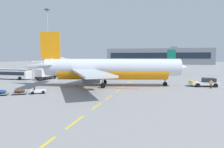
# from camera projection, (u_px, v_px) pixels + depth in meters

# --- Properties ---
(ground) EXTENTS (400.00, 400.00, 0.00)m
(ground) POSITION_uv_depth(u_px,v_px,m) (214.00, 81.00, 51.58)
(ground) COLOR gray
(apron_paint_markings) EXTENTS (8.00, 93.04, 0.01)m
(apron_paint_markings) POSITION_uv_depth(u_px,v_px,m) (131.00, 80.00, 53.41)
(apron_paint_markings) COLOR yellow
(apron_paint_markings) RESTS_ON ground
(airliner_foreground) EXTENTS (34.44, 33.57, 12.20)m
(airliner_foreground) POSITION_uv_depth(u_px,v_px,m) (110.00, 69.00, 42.91)
(airliner_foreground) COLOR silver
(airliner_foreground) RESTS_ON ground
(pushback_tug) EXTENTS (6.47, 4.18, 2.08)m
(pushback_tug) POSITION_uv_depth(u_px,v_px,m) (205.00, 82.00, 42.80)
(pushback_tug) COLOR silver
(pushback_tug) RESTS_ON ground
(airliner_mid_left) EXTENTS (30.03, 32.21, 12.31)m
(airliner_mid_left) POSITION_uv_depth(u_px,v_px,m) (60.00, 61.00, 113.39)
(airliner_mid_left) COLOR silver
(airliner_mid_left) RESTS_ON ground
(airliner_far_center) EXTENTS (26.46, 25.69, 9.44)m
(airliner_far_center) POSITION_uv_depth(u_px,v_px,m) (146.00, 65.00, 76.76)
(airliner_far_center) COLOR silver
(airliner_far_center) RESTS_ON ground
(apron_shuttle_bus) EXTENTS (12.11, 3.32, 3.00)m
(apron_shuttle_bus) POSITION_uv_depth(u_px,v_px,m) (11.00, 73.00, 56.02)
(apron_shuttle_bus) COLOR silver
(apron_shuttle_bus) RESTS_ON ground
(catering_truck) EXTENTS (3.19, 7.20, 3.14)m
(catering_truck) POSITION_uv_depth(u_px,v_px,m) (46.00, 74.00, 55.41)
(catering_truck) COLOR black
(catering_truck) RESTS_ON ground
(fuel_service_truck) EXTENTS (7.12, 5.97, 3.14)m
(fuel_service_truck) POSITION_uv_depth(u_px,v_px,m) (53.00, 71.00, 67.69)
(fuel_service_truck) COLOR black
(fuel_service_truck) RESTS_ON ground
(baggage_train) EXTENTS (10.63, 7.34, 1.14)m
(baggage_train) POSITION_uv_depth(u_px,v_px,m) (10.00, 92.00, 33.37)
(baggage_train) COLOR silver
(baggage_train) RESTS_ON ground
(ground_crew_worker) EXTENTS (0.70, 0.31, 1.77)m
(ground_crew_worker) POSITION_uv_depth(u_px,v_px,m) (211.00, 84.00, 40.08)
(ground_crew_worker) COLOR #232328
(ground_crew_worker) RESTS_ON ground
(apron_light_mast_near) EXTENTS (1.80, 1.80, 28.69)m
(apron_light_mast_near) POSITION_uv_depth(u_px,v_px,m) (48.00, 33.00, 89.67)
(apron_light_mast_near) COLOR slate
(apron_light_mast_near) RESTS_ON ground
(terminal_satellite) EXTENTS (87.53, 21.28, 14.91)m
(terminal_satellite) POSITION_uv_depth(u_px,v_px,m) (158.00, 56.00, 167.63)
(terminal_satellite) COLOR gray
(terminal_satellite) RESTS_ON ground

